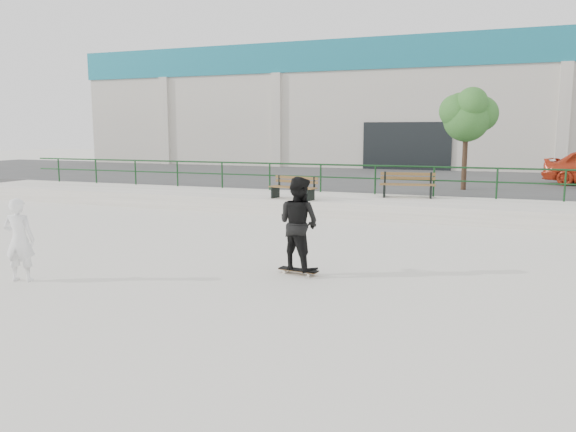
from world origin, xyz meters
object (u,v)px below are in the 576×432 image
at_px(tree, 468,114).
at_px(skateboard, 298,270).
at_px(standing_skater, 299,223).
at_px(seated_skater, 19,240).
at_px(bench_right, 408,185).
at_px(bench_left, 294,188).

relative_size(tree, skateboard, 4.72).
height_order(standing_skater, seated_skater, standing_skater).
height_order(bench_right, seated_skater, seated_skater).
relative_size(bench_left, tree, 0.45).
bearing_deg(seated_skater, bench_left, -116.87).
height_order(bench_left, tree, tree).
distance_m(tree, skateboard, 12.96).
bearing_deg(bench_right, skateboard, -102.41).
bearing_deg(seated_skater, bench_right, -130.85).
distance_m(standing_skater, seated_skater, 5.07).
bearing_deg(bench_right, seated_skater, -123.00).
bearing_deg(skateboard, bench_left, 119.07).
bearing_deg(tree, skateboard, -100.36).
height_order(skateboard, standing_skater, standing_skater).
xyz_separation_m(skateboard, seated_skater, (-4.54, -2.24, 0.69)).
bearing_deg(standing_skater, tree, -80.78).
distance_m(bench_right, seated_skater, 12.44).
height_order(bench_left, skateboard, bench_left).
xyz_separation_m(bench_left, skateboard, (2.77, -7.26, -0.80)).
bearing_deg(skateboard, tree, 87.87).
relative_size(standing_skater, seated_skater, 1.16).
xyz_separation_m(bench_left, tree, (5.02, 5.08, 2.46)).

